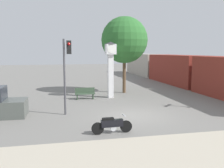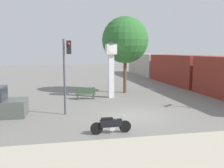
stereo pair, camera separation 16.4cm
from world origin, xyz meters
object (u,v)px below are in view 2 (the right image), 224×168
object	(u,v)px
street_tree	(125,40)
clock_tower	(111,61)
motorcycle	(111,125)
bench	(85,93)
freight_train	(177,69)
traffic_light	(66,63)

from	to	relation	value
street_tree	clock_tower	bearing A→B (deg)	-129.26
motorcycle	bench	xyz separation A→B (m)	(-0.33, 8.79, 0.07)
motorcycle	street_tree	distance (m)	12.56
motorcycle	bench	size ratio (longest dim) A/B	1.23
freight_train	street_tree	bearing A→B (deg)	-145.76
motorcycle	clock_tower	distance (m)	9.59
bench	freight_train	bearing A→B (deg)	33.29
clock_tower	street_tree	world-z (taller)	street_tree
bench	clock_tower	bearing A→B (deg)	6.35
clock_tower	street_tree	distance (m)	3.31
clock_tower	street_tree	size ratio (longest dim) A/B	0.66
traffic_light	bench	world-z (taller)	traffic_light
freight_train	street_tree	xyz separation A→B (m)	(-7.95, -5.41, 3.17)
street_tree	bench	xyz separation A→B (m)	(-3.92, -2.38, -4.38)
motorcycle	traffic_light	bearing A→B (deg)	113.17
motorcycle	freight_train	world-z (taller)	freight_train
traffic_light	street_tree	distance (m)	9.15
clock_tower	traffic_light	bearing A→B (deg)	-127.09
traffic_light	bench	size ratio (longest dim) A/B	2.87
freight_train	street_tree	size ratio (longest dim) A/B	4.81
street_tree	bench	bearing A→B (deg)	-148.72
clock_tower	bench	distance (m)	3.37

